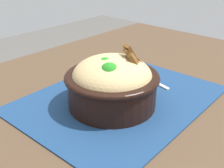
# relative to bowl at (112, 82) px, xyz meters

# --- Properties ---
(table) EXTENTS (1.16, 0.85, 0.73)m
(table) POSITION_rel_bowl_xyz_m (0.06, -0.01, -0.13)
(table) COLOR #4C3826
(table) RESTS_ON ground_plane
(placemat) EXTENTS (0.44, 0.35, 0.00)m
(placemat) POSITION_rel_bowl_xyz_m (0.03, 0.01, -0.06)
(placemat) COLOR navy
(placemat) RESTS_ON table
(bowl) EXTENTS (0.20, 0.20, 0.13)m
(bowl) POSITION_rel_bowl_xyz_m (0.00, 0.00, 0.00)
(bowl) COLOR black
(bowl) RESTS_ON placemat
(fork) EXTENTS (0.04, 0.12, 0.00)m
(fork) POSITION_rel_bowl_xyz_m (0.16, 0.01, -0.05)
(fork) COLOR silver
(fork) RESTS_ON placemat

